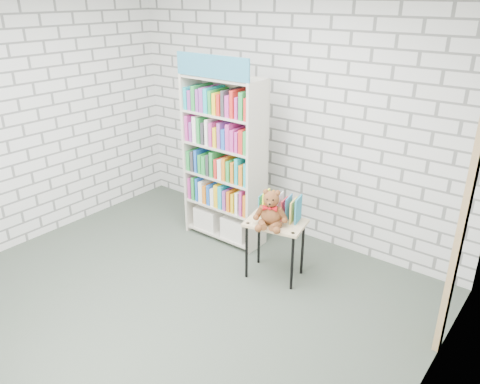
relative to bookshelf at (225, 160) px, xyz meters
The scene contains 7 objects.
ground 1.74m from the bookshelf, 72.36° to the right, with size 4.50×4.50×0.00m, color #414B3F.
room_shell 1.63m from the bookshelf, 72.36° to the right, with size 4.52×4.02×2.81m.
bookshelf is the anchor object (origin of this frame).
display_table 1.11m from the bookshelf, 20.00° to the right, with size 0.66×0.52×0.63m.
table_books 0.99m from the bookshelf, 15.20° to the right, with size 0.44×0.26×0.24m.
teddy_bear 1.07m from the bookshelf, 24.98° to the right, with size 0.35×0.34×0.37m.
door_trim 2.69m from the bookshelf, ahead, with size 0.05×0.12×2.10m, color tan.
Camera 1 is at (2.82, -2.54, 2.78)m, focal length 35.00 mm.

